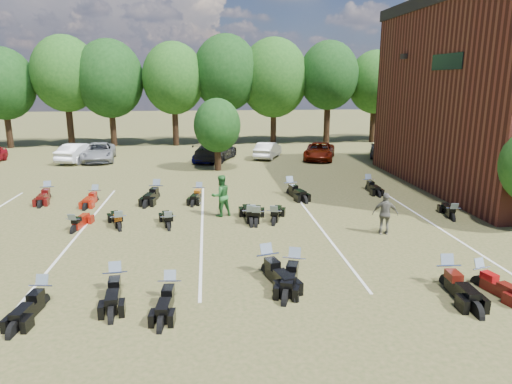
{
  "coord_description": "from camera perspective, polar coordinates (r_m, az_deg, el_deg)",
  "views": [
    {
      "loc": [
        -2.66,
        -15.8,
        6.09
      ],
      "look_at": [
        -0.56,
        4.0,
        1.2
      ],
      "focal_mm": 32.0,
      "sensor_mm": 36.0,
      "label": 1
    }
  ],
  "objects": [
    {
      "name": "ground",
      "position": [
        17.14,
        3.3,
        -7.04
      ],
      "size": [
        160.0,
        160.0,
        0.0
      ],
      "primitive_type": "plane",
      "color": "brown",
      "rests_on": "ground"
    },
    {
      "name": "car_1",
      "position": [
        37.51,
        -21.24,
        4.64
      ],
      "size": [
        2.72,
        4.63,
        1.44
      ],
      "primitive_type": "imported",
      "rotation": [
        0.0,
        0.0,
        2.85
      ],
      "color": "silver",
      "rests_on": "ground"
    },
    {
      "name": "car_2",
      "position": [
        37.37,
        -19.07,
        4.74
      ],
      "size": [
        2.93,
        5.26,
        1.39
      ],
      "primitive_type": "imported",
      "rotation": [
        0.0,
        0.0,
        0.13
      ],
      "color": "gray",
      "rests_on": "ground"
    },
    {
      "name": "car_3",
      "position": [
        35.77,
        -5.06,
        5.2
      ],
      "size": [
        3.85,
        5.77,
        1.55
      ],
      "primitive_type": "imported",
      "rotation": [
        0.0,
        0.0,
        2.8
      ],
      "color": "black",
      "rests_on": "ground"
    },
    {
      "name": "car_4",
      "position": [
        35.36,
        -5.86,
        4.95
      ],
      "size": [
        2.95,
        4.38,
        1.39
      ],
      "primitive_type": "imported",
      "rotation": [
        0.0,
        0.0,
        -0.35
      ],
      "color": "#0B0B50",
      "rests_on": "ground"
    },
    {
      "name": "car_5",
      "position": [
        36.74,
        1.49,
        5.27
      ],
      "size": [
        2.76,
        4.14,
        1.29
      ],
      "primitive_type": "imported",
      "rotation": [
        0.0,
        0.0,
        2.75
      ],
      "color": "#B9B9B4",
      "rests_on": "ground"
    },
    {
      "name": "car_6",
      "position": [
        36.38,
        7.93,
        5.08
      ],
      "size": [
        3.56,
        5.17,
        1.31
      ],
      "primitive_type": "imported",
      "rotation": [
        0.0,
        0.0,
        -0.32
      ],
      "color": "#531004",
      "rests_on": "ground"
    },
    {
      "name": "car_7",
      "position": [
        38.64,
        15.56,
        5.26
      ],
      "size": [
        3.53,
        5.12,
        1.38
      ],
      "primitive_type": "imported",
      "rotation": [
        0.0,
        0.0,
        2.77
      ],
      "color": "#333337",
      "rests_on": "ground"
    },
    {
      "name": "person_green",
      "position": [
        20.88,
        -4.4,
        -0.46
      ],
      "size": [
        1.15,
        1.04,
        1.93
      ],
      "primitive_type": "imported",
      "rotation": [
        0.0,
        0.0,
        3.54
      ],
      "color": "#246127",
      "rests_on": "ground"
    },
    {
      "name": "person_grey",
      "position": [
        19.1,
        15.86,
        -2.63
      ],
      "size": [
        1.09,
        0.69,
        1.73
      ],
      "primitive_type": "imported",
      "rotation": [
        0.0,
        0.0,
        2.86
      ],
      "color": "#5C5A4F",
      "rests_on": "ground"
    },
    {
      "name": "motorcycle_0",
      "position": [
        14.4,
        -25.06,
        -12.63
      ],
      "size": [
        0.94,
        2.2,
        1.19
      ],
      "primitive_type": null,
      "rotation": [
        0.0,
        0.0,
        -0.13
      ],
      "color": "black",
      "rests_on": "ground"
    },
    {
      "name": "motorcycle_1",
      "position": [
        14.42,
        -17.04,
        -11.85
      ],
      "size": [
        0.96,
        2.32,
        1.26
      ],
      "primitive_type": null,
      "rotation": [
        0.0,
        0.0,
        0.11
      ],
      "color": "black",
      "rests_on": "ground"
    },
    {
      "name": "motorcycle_2",
      "position": [
        13.58,
        -10.63,
        -13.11
      ],
      "size": [
        0.85,
        2.19,
        1.19
      ],
      "primitive_type": null,
      "rotation": [
        0.0,
        0.0,
        -0.08
      ],
      "color": "black",
      "rests_on": "ground"
    },
    {
      "name": "motorcycle_3",
      "position": [
        14.81,
        4.75,
        -10.54
      ],
      "size": [
        1.48,
        2.49,
        1.32
      ],
      "primitive_type": null,
      "rotation": [
        0.0,
        0.0,
        -0.33
      ],
      "color": "black",
      "rests_on": "ground"
    },
    {
      "name": "motorcycle_4",
      "position": [
        14.98,
        1.43,
        -10.2
      ],
      "size": [
        1.43,
        2.6,
        1.38
      ],
      "primitive_type": null,
      "rotation": [
        0.0,
        0.0,
        0.27
      ],
      "color": "black",
      "rests_on": "ground"
    },
    {
      "name": "motorcycle_5",
      "position": [
        15.31,
        22.68,
        -10.78
      ],
      "size": [
        0.92,
        2.49,
        1.37
      ],
      "primitive_type": null,
      "rotation": [
        0.0,
        0.0,
        -0.06
      ],
      "color": "black",
      "rests_on": "ground"
    },
    {
      "name": "motorcycle_6",
      "position": [
        15.76,
        26.11,
        -10.43
      ],
      "size": [
        1.16,
        2.2,
        1.17
      ],
      "primitive_type": null,
      "rotation": [
        0.0,
        0.0,
        0.25
      ],
      "color": "#4E0D0B",
      "rests_on": "ground"
    },
    {
      "name": "motorcycle_7",
      "position": [
        20.32,
        -21.79,
        -4.67
      ],
      "size": [
        0.93,
        2.08,
        1.12
      ],
      "primitive_type": null,
      "rotation": [
        0.0,
        0.0,
        2.99
      ],
      "color": "maroon",
      "rests_on": "ground"
    },
    {
      "name": "motorcycle_8",
      "position": [
        20.0,
        -16.72,
        -4.54
      ],
      "size": [
        1.3,
        2.22,
        1.18
      ],
      "primitive_type": null,
      "rotation": [
        0.0,
        0.0,
        3.46
      ],
      "color": "black",
      "rests_on": "ground"
    },
    {
      "name": "motorcycle_9",
      "position": [
        19.57,
        -10.86,
        -4.59
      ],
      "size": [
        0.98,
        2.11,
        1.13
      ],
      "primitive_type": null,
      "rotation": [
        0.0,
        0.0,
        3.31
      ],
      "color": "black",
      "rests_on": "ground"
    },
    {
      "name": "motorcycle_10",
      "position": [
        19.73,
        -0.66,
        -4.19
      ],
      "size": [
        0.85,
        2.42,
        1.34
      ],
      "primitive_type": null,
      "rotation": [
        0.0,
        0.0,
        3.18
      ],
      "color": "black",
      "rests_on": "ground"
    },
    {
      "name": "motorcycle_11",
      "position": [
        19.7,
        0.02,
        -4.21
      ],
      "size": [
        1.02,
        2.34,
        1.26
      ],
      "primitive_type": null,
      "rotation": [
        0.0,
        0.0,
        3.01
      ],
      "color": "black",
      "rests_on": "ground"
    },
    {
      "name": "motorcycle_12",
      "position": [
        19.92,
        2.27,
        -4.02
      ],
      "size": [
        1.26,
        2.26,
        1.2
      ],
      "primitive_type": null,
      "rotation": [
        0.0,
        0.0,
        2.85
      ],
      "color": "black",
      "rests_on": "ground"
    },
    {
      "name": "motorcycle_13",
      "position": [
        22.27,
        23.33,
        -3.24
      ],
      "size": [
        1.07,
        2.12,
        1.13
      ],
      "primitive_type": null,
      "rotation": [
        0.0,
        0.0,
        2.92
      ],
      "color": "black",
      "rests_on": "ground"
    },
    {
      "name": "motorcycle_14",
      "position": [
        26.5,
        -24.52,
        -0.76
      ],
      "size": [
        0.95,
        2.38,
        1.3
      ],
      "primitive_type": null,
      "rotation": [
        0.0,
        0.0,
        0.09
      ],
      "color": "#450A09",
      "rests_on": "ground"
    },
    {
      "name": "motorcycle_15",
      "position": [
        25.01,
        -19.41,
        -1.09
      ],
      "size": [
        0.85,
        2.18,
        1.19
      ],
      "primitive_type": null,
      "rotation": [
        0.0,
        0.0,
        -0.08
      ],
      "color": "maroon",
      "rests_on": "ground"
    },
    {
      "name": "motorcycle_16",
      "position": [
        24.8,
        -12.3,
        -0.74
      ],
      "size": [
        1.25,
        2.59,
        1.39
      ],
      "primitive_type": null,
      "rotation": [
        0.0,
        0.0,
        -0.19
      ],
      "color": "black",
      "rests_on": "ground"
    },
    {
      "name": "motorcycle_17",
      "position": [
        24.36,
        -7.12,
        -0.79
      ],
      "size": [
        1.07,
        2.23,
        1.19
      ],
      "primitive_type": null,
      "rotation": [
        0.0,
        0.0,
        -0.19
      ],
      "color": "black",
      "rests_on": "ground"
    },
    {
      "name": "motorcycle_19",
      "position": [
        25.03,
        4.29,
        -0.32
      ],
      "size": [
        1.35,
        2.59,
        1.38
      ],
      "primitive_type": null,
      "rotation": [
        0.0,
        0.0,
        0.24
      ],
      "color": "black",
      "rests_on": "ground"
    },
    {
      "name": "motorcycle_20",
      "position": [
        26.87,
        13.83,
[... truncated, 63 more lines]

